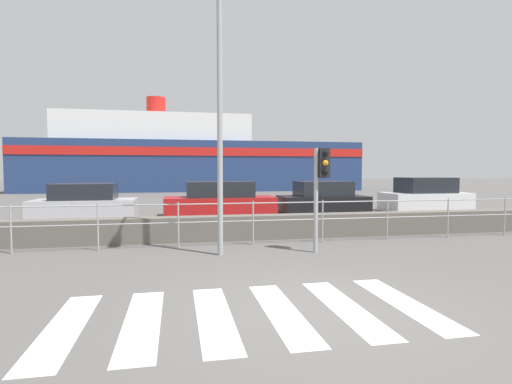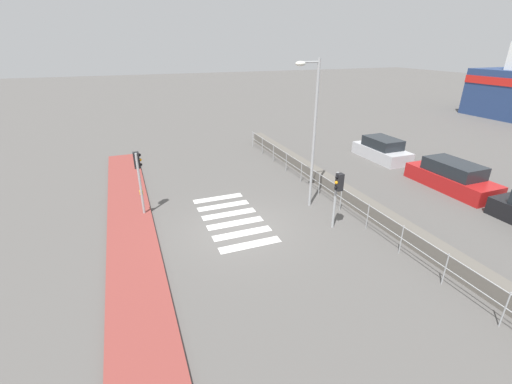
{
  "view_description": "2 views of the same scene",
  "coord_description": "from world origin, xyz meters",
  "px_view_note": "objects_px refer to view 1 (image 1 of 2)",
  "views": [
    {
      "loc": [
        -1.9,
        -5.07,
        1.88
      ],
      "look_at": [
        -0.48,
        2.0,
        1.5
      ],
      "focal_mm": 28.0,
      "sensor_mm": 36.0,
      "label": 1
    },
    {
      "loc": [
        11.55,
        -3.76,
        6.92
      ],
      "look_at": [
        -0.71,
        1.0,
        1.2
      ],
      "focal_mm": 24.0,
      "sensor_mm": 36.0,
      "label": 2
    }
  ],
  "objects_px": {
    "parked_car_red": "(220,201)",
    "parked_car_black": "(323,200)",
    "traffic_light_far": "(321,176)",
    "ferry_boat": "(188,159)",
    "parked_car_silver": "(85,204)",
    "streetlamp": "(221,75)",
    "parked_car_white": "(425,197)"
  },
  "relations": [
    {
      "from": "parked_car_red",
      "to": "parked_car_black",
      "type": "height_order",
      "value": "parked_car_red"
    },
    {
      "from": "traffic_light_far",
      "to": "parked_car_black",
      "type": "bearing_deg",
      "value": 68.85
    },
    {
      "from": "traffic_light_far",
      "to": "ferry_boat",
      "type": "relative_size",
      "value": 0.08
    },
    {
      "from": "parked_car_silver",
      "to": "streetlamp",
      "type": "bearing_deg",
      "value": -60.69
    },
    {
      "from": "ferry_boat",
      "to": "parked_car_red",
      "type": "xyz_separation_m",
      "value": [
        0.63,
        -23.16,
        -2.4
      ]
    },
    {
      "from": "streetlamp",
      "to": "parked_car_white",
      "type": "distance_m",
      "value": 13.54
    },
    {
      "from": "ferry_boat",
      "to": "parked_car_silver",
      "type": "xyz_separation_m",
      "value": [
        -4.69,
        -23.16,
        -2.42
      ]
    },
    {
      "from": "parked_car_silver",
      "to": "parked_car_white",
      "type": "height_order",
      "value": "parked_car_white"
    },
    {
      "from": "ferry_boat",
      "to": "parked_car_white",
      "type": "relative_size",
      "value": 8.01
    },
    {
      "from": "traffic_light_far",
      "to": "streetlamp",
      "type": "bearing_deg",
      "value": -179.62
    },
    {
      "from": "traffic_light_far",
      "to": "parked_car_silver",
      "type": "relative_size",
      "value": 0.62
    },
    {
      "from": "parked_car_silver",
      "to": "parked_car_black",
      "type": "bearing_deg",
      "value": -0.0
    },
    {
      "from": "ferry_boat",
      "to": "parked_car_silver",
      "type": "bearing_deg",
      "value": -101.44
    },
    {
      "from": "traffic_light_far",
      "to": "parked_car_silver",
      "type": "height_order",
      "value": "traffic_light_far"
    },
    {
      "from": "parked_car_silver",
      "to": "parked_car_white",
      "type": "distance_m",
      "value": 14.92
    },
    {
      "from": "streetlamp",
      "to": "parked_car_silver",
      "type": "height_order",
      "value": "streetlamp"
    },
    {
      "from": "streetlamp",
      "to": "parked_car_red",
      "type": "bearing_deg",
      "value": 84.07
    },
    {
      "from": "parked_car_red",
      "to": "traffic_light_far",
      "type": "bearing_deg",
      "value": -79.61
    },
    {
      "from": "traffic_light_far",
      "to": "streetlamp",
      "type": "relative_size",
      "value": 0.37
    },
    {
      "from": "streetlamp",
      "to": "parked_car_white",
      "type": "xyz_separation_m",
      "value": [
        10.43,
        8.0,
        -3.27
      ]
    },
    {
      "from": "traffic_light_far",
      "to": "parked_car_black",
      "type": "xyz_separation_m",
      "value": [
        3.09,
        7.98,
        -1.16
      ]
    },
    {
      "from": "traffic_light_far",
      "to": "parked_car_red",
      "type": "height_order",
      "value": "traffic_light_far"
    },
    {
      "from": "streetlamp",
      "to": "parked_car_black",
      "type": "bearing_deg",
      "value": 56.06
    },
    {
      "from": "parked_car_red",
      "to": "parked_car_black",
      "type": "relative_size",
      "value": 1.2
    },
    {
      "from": "streetlamp",
      "to": "traffic_light_far",
      "type": "bearing_deg",
      "value": 0.38
    },
    {
      "from": "traffic_light_far",
      "to": "ferry_boat",
      "type": "distance_m",
      "value": 31.24
    },
    {
      "from": "streetlamp",
      "to": "parked_car_black",
      "type": "distance_m",
      "value": 10.2
    },
    {
      "from": "parked_car_silver",
      "to": "traffic_light_far",
      "type": "bearing_deg",
      "value": -49.64
    },
    {
      "from": "parked_car_silver",
      "to": "parked_car_red",
      "type": "distance_m",
      "value": 5.32
    },
    {
      "from": "streetlamp",
      "to": "ferry_boat",
      "type": "bearing_deg",
      "value": 89.64
    },
    {
      "from": "streetlamp",
      "to": "parked_car_red",
      "type": "xyz_separation_m",
      "value": [
        0.83,
        8.0,
        -3.33
      ]
    },
    {
      "from": "ferry_boat",
      "to": "parked_car_silver",
      "type": "height_order",
      "value": "ferry_boat"
    }
  ]
}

